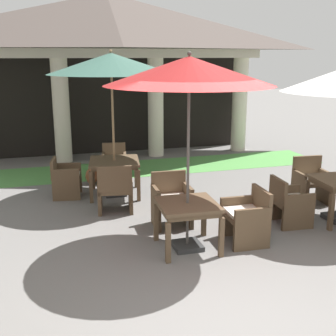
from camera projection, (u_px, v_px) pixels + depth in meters
ground_plane at (224, 310)px, 4.91m from camera, size 60.00×60.00×0.00m
background_pavilion at (107, 34)px, 11.42m from camera, size 8.97×3.14×4.37m
lawn_strip at (120, 169)px, 10.98m from camera, size 10.77×1.68×0.01m
patio_table_near_foreground at (187, 209)px, 6.35m from camera, size 0.89×0.89×0.72m
patio_umbrella_near_foreground at (189, 72)px, 5.86m from camera, size 2.36×2.36×2.86m
patio_chair_near_foreground_north at (171, 201)px, 7.29m from camera, size 0.64×0.56×0.90m
patio_chair_near_foreground_east at (247, 217)px, 6.63m from camera, size 0.61×0.66×0.84m
patio_chair_mid_right_west at (289, 203)px, 7.34m from camera, size 0.61×0.62×0.82m
patio_chair_mid_right_north at (311, 182)px, 8.41m from camera, size 0.65×0.55×0.90m
patio_table_far_back at (114, 164)px, 8.85m from camera, size 1.14×1.14×0.74m
patio_umbrella_far_back at (111, 64)px, 8.35m from camera, size 2.49×2.49×2.91m
patio_chair_far_back_north at (114, 164)px, 9.86m from camera, size 0.62×0.58×0.86m
patio_chair_far_back_south at (115, 190)px, 7.94m from camera, size 0.71×0.67×0.92m
patio_chair_far_back_west at (65, 178)px, 8.79m from camera, size 0.64×0.66×0.80m
terracotta_urn at (92, 176)px, 9.71m from camera, size 0.28×0.28×0.45m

